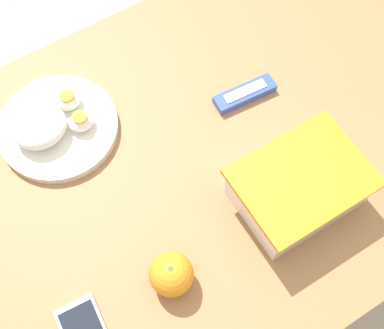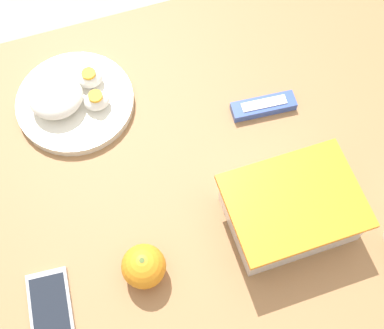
{
  "view_description": "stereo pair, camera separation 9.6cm",
  "coord_description": "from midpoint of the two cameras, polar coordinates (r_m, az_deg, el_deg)",
  "views": [
    {
      "loc": [
        0.27,
        0.37,
        1.61
      ],
      "look_at": [
        0.05,
        0.02,
        0.75
      ],
      "focal_mm": 50.0,
      "sensor_mm": 36.0,
      "label": 1
    },
    {
      "loc": [
        0.18,
        0.41,
        1.61
      ],
      "look_at": [
        0.05,
        0.02,
        0.75
      ],
      "focal_mm": 50.0,
      "sensor_mm": 36.0,
      "label": 2
    }
  ],
  "objects": [
    {
      "name": "ground_plane",
      "position": [
        1.67,
        -0.47,
        -9.93
      ],
      "size": [
        10.0,
        10.0,
        0.0
      ],
      "primitive_type": "plane",
      "color": "#B2A899"
    },
    {
      "name": "table",
      "position": [
        1.09,
        -0.71,
        -1.14
      ],
      "size": [
        1.13,
        0.77,
        0.72
      ],
      "color": "#996B42",
      "rests_on": "ground_plane"
    },
    {
      "name": "food_container",
      "position": [
        0.94,
        8.44,
        -2.89
      ],
      "size": [
        0.22,
        0.17,
        0.09
      ],
      "color": "white",
      "rests_on": "table"
    },
    {
      "name": "orange_fruit",
      "position": [
        0.88,
        -5.36,
        -11.93
      ],
      "size": [
        0.07,
        0.07,
        0.07
      ],
      "color": "orange",
      "rests_on": "table"
    },
    {
      "name": "rice_plate",
      "position": [
        1.05,
        -17.1,
        3.72
      ],
      "size": [
        0.23,
        0.23,
        0.07
      ],
      "color": "silver",
      "rests_on": "table"
    },
    {
      "name": "candy_bar",
      "position": [
        1.05,
        3.07,
        7.29
      ],
      "size": [
        0.13,
        0.05,
        0.02
      ],
      "color": "#334C9E",
      "rests_on": "table"
    }
  ]
}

